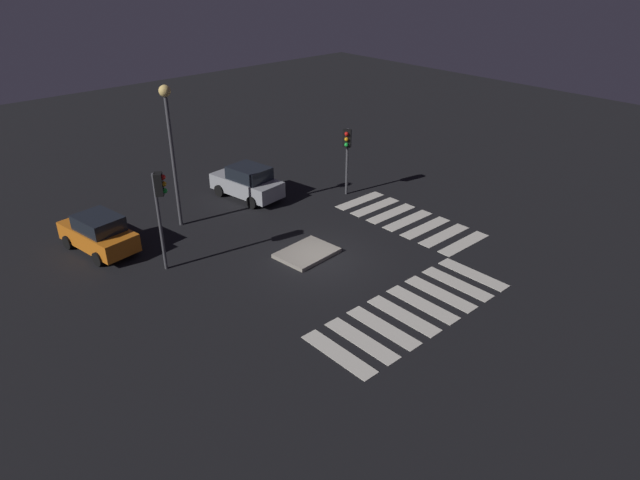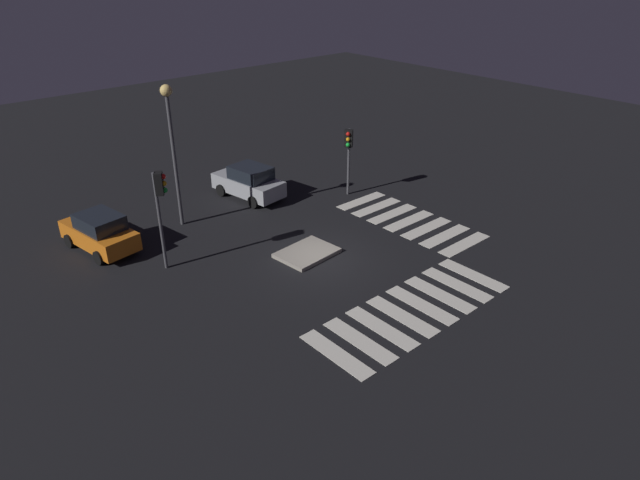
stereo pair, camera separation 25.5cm
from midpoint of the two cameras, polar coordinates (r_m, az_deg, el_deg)
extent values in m
plane|color=black|center=(25.77, 0.28, -1.98)|extent=(80.00, 80.00, 0.00)
cube|color=gray|center=(26.13, -1.03, -1.31)|extent=(2.77, 2.18, 0.18)
cube|color=orange|center=(28.24, -20.94, 0.46)|extent=(2.34, 4.30, 0.84)
cube|color=black|center=(27.72, -20.94, 1.70)|extent=(1.89, 2.31, 0.68)
cylinder|color=black|center=(29.10, -23.53, -0.07)|extent=(0.33, 0.69, 0.66)
cylinder|color=black|center=(29.77, -20.68, 1.09)|extent=(0.33, 0.69, 0.66)
cylinder|color=black|center=(27.04, -20.97, -1.66)|extent=(0.33, 0.69, 0.66)
cylinder|color=black|center=(27.77, -17.98, -0.37)|extent=(0.33, 0.69, 0.66)
sphere|color=#F2EABF|center=(29.70, -23.71, 1.25)|extent=(0.22, 0.22, 0.22)
sphere|color=#F2EABF|center=(30.07, -22.13, 1.88)|extent=(0.22, 0.22, 0.22)
cube|color=#9EA0A5|center=(32.23, -6.95, 5.50)|extent=(2.39, 4.42, 0.86)
cube|color=black|center=(31.78, -6.71, 6.69)|extent=(1.93, 2.37, 0.70)
cylinder|color=black|center=(32.76, -9.61, 4.94)|extent=(0.34, 0.71, 0.68)
cylinder|color=black|center=(33.83, -7.35, 5.84)|extent=(0.34, 0.71, 0.68)
cylinder|color=black|center=(30.94, -6.44, 3.79)|extent=(0.34, 0.71, 0.68)
cylinder|color=black|center=(32.07, -4.16, 4.77)|extent=(0.34, 0.71, 0.68)
sphere|color=#F2EABF|center=(33.39, -10.02, 6.06)|extent=(0.23, 0.23, 0.23)
sphere|color=#F2EABF|center=(33.99, -8.75, 6.55)|extent=(0.23, 0.23, 0.23)
cylinder|color=#47474C|center=(25.00, -15.42, 1.73)|extent=(0.14, 0.14, 4.45)
cube|color=black|center=(24.30, -15.50, 5.47)|extent=(0.52, 0.54, 0.96)
sphere|color=red|center=(24.16, -15.12, 6.15)|extent=(0.22, 0.22, 0.22)
sphere|color=orange|center=(24.26, -15.04, 5.50)|extent=(0.22, 0.22, 0.22)
sphere|color=green|center=(24.37, -14.95, 4.84)|extent=(0.22, 0.22, 0.22)
cylinder|color=#47474C|center=(32.02, 3.10, 7.77)|extent=(0.14, 0.14, 3.81)
cube|color=black|center=(31.40, 3.12, 10.12)|extent=(0.52, 0.54, 0.96)
sphere|color=red|center=(31.13, 3.07, 10.54)|extent=(0.22, 0.22, 0.22)
sphere|color=orange|center=(31.22, 3.06, 10.01)|extent=(0.22, 0.22, 0.22)
sphere|color=green|center=(31.31, 3.05, 9.49)|extent=(0.22, 0.22, 0.22)
cylinder|color=#47474C|center=(28.63, -14.06, 7.50)|extent=(0.18, 0.18, 6.58)
sphere|color=#F9D172|center=(27.69, -14.89, 14.26)|extent=(0.56, 0.56, 0.56)
cube|color=silver|center=(20.19, 2.01, -11.33)|extent=(0.70, 3.20, 0.02)
cube|color=silver|center=(20.84, 4.35, -10.00)|extent=(0.70, 3.20, 0.02)
cube|color=silver|center=(21.52, 6.52, -8.73)|extent=(0.70, 3.20, 0.02)
cube|color=silver|center=(22.25, 8.55, -7.53)|extent=(0.70, 3.20, 0.02)
cube|color=silver|center=(23.01, 10.43, -6.40)|extent=(0.70, 3.20, 0.02)
cube|color=silver|center=(23.80, 12.18, -5.34)|extent=(0.70, 3.20, 0.02)
cube|color=silver|center=(24.62, 13.81, -4.35)|extent=(0.70, 3.20, 0.02)
cube|color=silver|center=(25.47, 15.33, -3.41)|extent=(0.70, 3.20, 0.02)
cube|color=silver|center=(27.95, 14.51, -0.41)|extent=(3.20, 0.70, 0.02)
cube|color=silver|center=(28.51, 12.64, 0.39)|extent=(3.20, 0.70, 0.02)
cube|color=silver|center=(29.11, 10.85, 1.16)|extent=(3.20, 0.70, 0.02)
cube|color=silver|center=(29.75, 9.13, 1.90)|extent=(3.20, 0.70, 0.02)
cube|color=silver|center=(30.41, 7.48, 2.61)|extent=(3.20, 0.70, 0.02)
cube|color=silver|center=(31.10, 5.91, 3.28)|extent=(3.20, 0.70, 0.02)
cube|color=silver|center=(31.82, 4.40, 3.92)|extent=(3.20, 0.70, 0.02)
camera|label=1|loc=(0.13, -89.71, 0.15)|focal=31.99mm
camera|label=2|loc=(0.13, 90.29, -0.15)|focal=31.99mm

